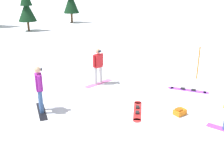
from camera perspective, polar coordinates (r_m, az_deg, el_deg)
name	(u,v)px	position (r m, az deg, el deg)	size (l,w,h in m)	color
snowboarder_midground	(39,88)	(10.25, -15.55, -2.92)	(0.55, 1.59, 1.82)	black
snowboarder_background	(98,65)	(12.69, -3.03, 1.98)	(1.49, 1.10, 1.78)	pink
loose_snowboard_near_right	(137,111)	(10.34, 5.56, -7.84)	(0.81, 1.82, 0.09)	red
loose_snowboard_far_spare	(188,90)	(12.68, 16.25, -3.25)	(1.71, 1.22, 0.09)	#993FD8
backpack_orange	(180,112)	(10.31, 14.54, -7.87)	(0.55, 0.47, 0.27)	orange
trail_marker_pole	(198,63)	(14.11, 18.29, 2.40)	(0.06, 0.06, 1.70)	orange
pine_tree_young	(26,7)	(28.61, -18.15, 13.87)	(1.85, 1.85, 4.49)	#472D19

